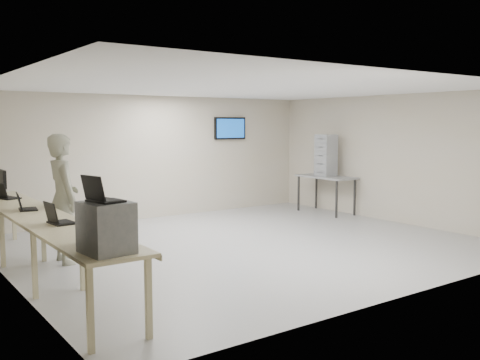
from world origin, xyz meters
TOP-DOWN VIEW (x-y plane):
  - room at (0.03, 0.06)m, footprint 8.01×7.01m
  - workbench at (-3.59, 0.00)m, footprint 0.76×6.00m
  - equipment_box at (-3.65, -2.67)m, footprint 0.47×0.52m
  - laptop_on_box at (-3.70, -2.67)m, footprint 0.35×0.39m
  - laptop_0 at (-3.62, -2.20)m, footprint 0.31×0.35m
  - laptop_1 at (-3.59, -0.86)m, footprint 0.33×0.39m
  - laptop_2 at (-3.66, 0.51)m, footprint 0.33×0.37m
  - laptop_3 at (-3.62, 1.93)m, footprint 0.40×0.43m
  - monitor_near at (-3.60, 2.24)m, footprint 0.21×0.48m
  - soldier at (-3.05, 0.65)m, footprint 0.49×0.74m
  - side_table at (3.60, 1.65)m, footprint 0.70×1.51m
  - storage_bins at (3.58, 1.65)m, footprint 0.38×0.42m

SIDE VIEW (x-z plane):
  - workbench at x=-3.59m, z-range 0.38..1.28m
  - side_table at x=3.60m, z-range 0.38..1.28m
  - laptop_0 at x=-3.62m, z-range 0.84..1.09m
  - laptop_2 at x=-3.66m, z-range 0.84..1.10m
  - laptop_3 at x=-3.62m, z-range 0.83..1.11m
  - laptop_1 at x=-3.59m, z-range 0.83..1.12m
  - soldier at x=-3.05m, z-range 0.00..2.01m
  - equipment_box at x=-3.65m, z-range 0.90..1.40m
  - monitor_near at x=-3.60m, z-range 0.95..1.42m
  - storage_bins at x=3.58m, z-range 0.90..1.91m
  - room at x=0.03m, z-range 0.01..2.82m
  - laptop_on_box at x=-3.70m, z-range 1.34..1.61m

